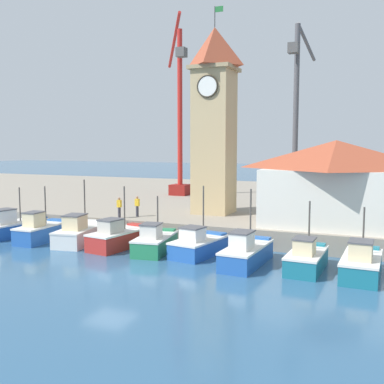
% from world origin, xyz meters
% --- Properties ---
extents(ground_plane, '(300.00, 300.00, 0.00)m').
position_xyz_m(ground_plane, '(0.00, 0.00, 0.00)').
color(ground_plane, '#2D567A').
extents(quay_wharf, '(120.00, 40.00, 1.37)m').
position_xyz_m(quay_wharf, '(0.00, 28.77, 0.68)').
color(quay_wharf, gray).
rests_on(quay_wharf, ground).
extents(fishing_boat_far_left, '(2.76, 5.37, 3.73)m').
position_xyz_m(fishing_boat_far_left, '(-12.79, 5.94, 0.73)').
color(fishing_boat_far_left, '#2356A8').
rests_on(fishing_boat_far_left, ground).
extents(fishing_boat_left_outer, '(1.98, 4.36, 4.01)m').
position_xyz_m(fishing_boat_left_outer, '(-9.38, 5.21, 0.79)').
color(fishing_boat_left_outer, '#2356A8').
rests_on(fishing_boat_left_outer, ground).
extents(fishing_boat_left_inner, '(2.91, 5.46, 4.52)m').
position_xyz_m(fishing_boat_left_inner, '(-6.36, 5.91, 0.75)').
color(fishing_boat_left_inner, silver).
rests_on(fishing_boat_left_inner, ground).
extents(fishing_boat_mid_left, '(2.64, 5.01, 4.18)m').
position_xyz_m(fishing_boat_mid_left, '(-3.05, 5.72, 0.75)').
color(fishing_boat_mid_left, '#AD2823').
rests_on(fishing_boat_mid_left, ground).
extents(fishing_boat_center, '(2.51, 4.56, 3.66)m').
position_xyz_m(fishing_boat_center, '(-0.14, 5.50, 0.71)').
color(fishing_boat_center, '#237A4C').
rests_on(fishing_boat_center, ground).
extents(fishing_boat_mid_right, '(2.76, 4.58, 4.41)m').
position_xyz_m(fishing_boat_mid_right, '(2.80, 5.87, 0.69)').
color(fishing_boat_mid_right, '#2356A8').
rests_on(fishing_boat_mid_right, ground).
extents(fishing_boat_right_inner, '(2.07, 5.15, 4.43)m').
position_xyz_m(fishing_boat_right_inner, '(6.25, 4.81, 0.73)').
color(fishing_boat_right_inner, '#2356A8').
rests_on(fishing_boat_right_inner, ground).
extents(fishing_boat_right_outer, '(1.98, 4.33, 3.86)m').
position_xyz_m(fishing_boat_right_outer, '(9.67, 5.01, 0.69)').
color(fishing_boat_right_outer, '#196B7F').
rests_on(fishing_boat_right_outer, ground).
extents(fishing_boat_far_right, '(2.09, 4.70, 3.68)m').
position_xyz_m(fishing_boat_far_right, '(12.55, 4.88, 0.73)').
color(fishing_boat_far_right, '#196B7F').
rests_on(fishing_boat_far_right, ground).
extents(clock_tower, '(3.50, 3.50, 16.70)m').
position_xyz_m(clock_tower, '(0.49, 14.83, 9.37)').
color(clock_tower, tan).
rests_on(clock_tower, quay_wharf).
extents(warehouse_right, '(9.87, 7.20, 5.98)m').
position_xyz_m(warehouse_right, '(10.35, 12.68, 4.42)').
color(warehouse_right, silver).
rests_on(warehouse_right, quay_wharf).
extents(port_crane_near, '(2.00, 8.48, 18.07)m').
position_xyz_m(port_crane_near, '(4.88, 27.33, 8.34)').
color(port_crane_near, '#353539').
rests_on(port_crane_near, quay_wharf).
extents(port_crane_far, '(6.24, 9.05, 20.38)m').
position_xyz_m(port_crane_far, '(-8.07, 26.57, 8.94)').
color(port_crane_far, maroon).
rests_on(port_crane_far, quay_wharf).
extents(dock_worker_near_tower, '(0.34, 0.22, 1.62)m').
position_xyz_m(dock_worker_near_tower, '(-4.42, 10.63, 2.21)').
color(dock_worker_near_tower, '#33333D').
rests_on(dock_worker_near_tower, quay_wharf).
extents(dock_worker_along_quay, '(0.34, 0.22, 1.62)m').
position_xyz_m(dock_worker_along_quay, '(-5.32, 9.41, 2.21)').
color(dock_worker_along_quay, '#33333D').
rests_on(dock_worker_along_quay, quay_wharf).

